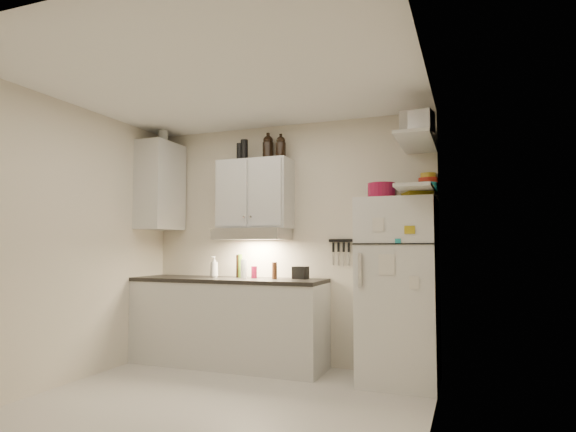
% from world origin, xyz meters
% --- Properties ---
extents(floor, '(3.20, 3.00, 0.02)m').
position_xyz_m(floor, '(0.00, 0.00, -0.01)').
color(floor, beige).
rests_on(floor, ground).
extents(ceiling, '(3.20, 3.00, 0.02)m').
position_xyz_m(ceiling, '(0.00, 0.00, 2.61)').
color(ceiling, white).
rests_on(ceiling, ground).
extents(back_wall, '(3.20, 0.02, 2.60)m').
position_xyz_m(back_wall, '(0.00, 1.51, 1.30)').
color(back_wall, beige).
rests_on(back_wall, ground).
extents(left_wall, '(0.02, 3.00, 2.60)m').
position_xyz_m(left_wall, '(-1.61, 0.00, 1.30)').
color(left_wall, beige).
rests_on(left_wall, ground).
extents(right_wall, '(0.02, 3.00, 2.60)m').
position_xyz_m(right_wall, '(1.61, 0.00, 1.30)').
color(right_wall, beige).
rests_on(right_wall, ground).
extents(base_cabinet, '(2.10, 0.60, 0.88)m').
position_xyz_m(base_cabinet, '(-0.55, 1.20, 0.44)').
color(base_cabinet, silver).
rests_on(base_cabinet, floor).
extents(countertop, '(2.10, 0.62, 0.04)m').
position_xyz_m(countertop, '(-0.55, 1.20, 0.90)').
color(countertop, black).
rests_on(countertop, base_cabinet).
extents(upper_cabinet, '(0.80, 0.33, 0.75)m').
position_xyz_m(upper_cabinet, '(-0.30, 1.33, 1.83)').
color(upper_cabinet, silver).
rests_on(upper_cabinet, back_wall).
extents(side_cabinet, '(0.33, 0.55, 1.00)m').
position_xyz_m(side_cabinet, '(-1.44, 1.20, 1.95)').
color(side_cabinet, silver).
rests_on(side_cabinet, left_wall).
extents(range_hood, '(0.76, 0.46, 0.12)m').
position_xyz_m(range_hood, '(-0.30, 1.27, 1.39)').
color(range_hood, silver).
rests_on(range_hood, back_wall).
extents(fridge, '(0.70, 0.68, 1.70)m').
position_xyz_m(fridge, '(1.25, 1.16, 0.85)').
color(fridge, silver).
rests_on(fridge, floor).
extents(shelf_hi, '(0.30, 0.95, 0.03)m').
position_xyz_m(shelf_hi, '(1.45, 1.02, 2.20)').
color(shelf_hi, silver).
rests_on(shelf_hi, right_wall).
extents(shelf_lo, '(0.30, 0.95, 0.03)m').
position_xyz_m(shelf_lo, '(1.45, 1.02, 1.76)').
color(shelf_lo, silver).
rests_on(shelf_lo, right_wall).
extents(knife_strip, '(0.42, 0.02, 0.03)m').
position_xyz_m(knife_strip, '(0.70, 1.49, 1.32)').
color(knife_strip, black).
rests_on(knife_strip, back_wall).
extents(dutch_oven, '(0.28, 0.28, 0.15)m').
position_xyz_m(dutch_oven, '(1.11, 1.10, 1.78)').
color(dutch_oven, maroon).
rests_on(dutch_oven, fridge).
extents(book_stack, '(0.31, 0.34, 0.09)m').
position_xyz_m(book_stack, '(1.45, 1.04, 1.75)').
color(book_stack, gold).
rests_on(book_stack, fridge).
extents(spice_jar, '(0.08, 0.08, 0.11)m').
position_xyz_m(spice_jar, '(1.26, 1.16, 1.76)').
color(spice_jar, silver).
rests_on(spice_jar, fridge).
extents(stock_pot, '(0.32, 0.32, 0.20)m').
position_xyz_m(stock_pot, '(1.45, 1.37, 2.32)').
color(stock_pot, silver).
rests_on(stock_pot, shelf_hi).
extents(tin_a, '(0.24, 0.22, 0.23)m').
position_xyz_m(tin_a, '(1.43, 0.93, 2.33)').
color(tin_a, '#AAAAAD').
rests_on(tin_a, shelf_hi).
extents(tin_b, '(0.21, 0.21, 0.19)m').
position_xyz_m(tin_b, '(1.52, 0.75, 2.31)').
color(tin_b, '#AAAAAD').
rests_on(tin_b, shelf_hi).
extents(bowl_teal, '(0.24, 0.24, 0.10)m').
position_xyz_m(bowl_teal, '(1.48, 1.39, 1.82)').
color(bowl_teal, teal).
rests_on(bowl_teal, shelf_lo).
extents(bowl_orange, '(0.19, 0.19, 0.06)m').
position_xyz_m(bowl_orange, '(1.51, 1.47, 1.90)').
color(bowl_orange, red).
rests_on(bowl_orange, bowl_teal).
extents(bowl_yellow, '(0.15, 0.15, 0.05)m').
position_xyz_m(bowl_yellow, '(1.51, 1.47, 1.95)').
color(bowl_yellow, gold).
rests_on(bowl_yellow, bowl_orange).
extents(plates, '(0.23, 0.23, 0.05)m').
position_xyz_m(plates, '(1.38, 1.06, 1.80)').
color(plates, teal).
rests_on(plates, shelf_lo).
extents(growler_a, '(0.14, 0.14, 0.28)m').
position_xyz_m(growler_a, '(-0.18, 1.40, 2.34)').
color(growler_a, black).
rests_on(growler_a, upper_cabinet).
extents(growler_b, '(0.13, 0.13, 0.25)m').
position_xyz_m(growler_b, '(-0.01, 1.36, 2.33)').
color(growler_b, black).
rests_on(growler_b, upper_cabinet).
extents(thermos_a, '(0.09, 0.09, 0.23)m').
position_xyz_m(thermos_a, '(-0.43, 1.32, 2.32)').
color(thermos_a, black).
rests_on(thermos_a, upper_cabinet).
extents(thermos_b, '(0.09, 0.09, 0.19)m').
position_xyz_m(thermos_b, '(-0.47, 1.30, 2.30)').
color(thermos_b, black).
rests_on(thermos_b, upper_cabinet).
extents(side_jar, '(0.14, 0.14, 0.15)m').
position_xyz_m(side_jar, '(-1.41, 1.20, 2.52)').
color(side_jar, silver).
rests_on(side_jar, side_cabinet).
extents(soap_bottle, '(0.12, 0.12, 0.26)m').
position_xyz_m(soap_bottle, '(-0.75, 1.25, 1.05)').
color(soap_bottle, silver).
rests_on(soap_bottle, countertop).
extents(pepper_mill, '(0.07, 0.07, 0.17)m').
position_xyz_m(pepper_mill, '(-0.03, 1.23, 1.01)').
color(pepper_mill, brown).
rests_on(pepper_mill, countertop).
extents(oil_bottle, '(0.06, 0.06, 0.25)m').
position_xyz_m(oil_bottle, '(-0.47, 1.32, 1.05)').
color(oil_bottle, '#496E1B').
rests_on(oil_bottle, countertop).
extents(vinegar_bottle, '(0.05, 0.05, 0.25)m').
position_xyz_m(vinegar_bottle, '(-0.49, 1.32, 1.04)').
color(vinegar_bottle, black).
rests_on(vinegar_bottle, countertop).
extents(clear_bottle, '(0.08, 0.08, 0.20)m').
position_xyz_m(clear_bottle, '(-0.38, 1.22, 1.02)').
color(clear_bottle, silver).
rests_on(clear_bottle, countertop).
extents(red_jar, '(0.08, 0.08, 0.13)m').
position_xyz_m(red_jar, '(-0.28, 1.28, 0.98)').
color(red_jar, maroon).
rests_on(red_jar, countertop).
extents(caddy, '(0.17, 0.14, 0.13)m').
position_xyz_m(caddy, '(0.22, 1.33, 0.98)').
color(caddy, black).
rests_on(caddy, countertop).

